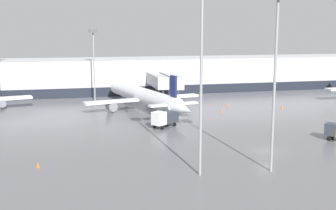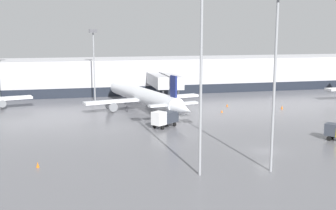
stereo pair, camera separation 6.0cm
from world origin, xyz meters
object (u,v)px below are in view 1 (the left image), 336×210
Objects in this scene: traffic_cone_3 at (222,111)px; service_truck_1 at (165,118)px; apron_light_mast_1 at (93,44)px; traffic_cone_1 at (38,165)px; traffic_cone_0 at (282,107)px; apron_light_mast_0 at (277,33)px; traffic_cone_2 at (227,105)px; apron_light_mast_3 at (202,20)px; parked_jet_2 at (143,96)px.

service_truck_1 is at bearing -144.38° from traffic_cone_3.
service_truck_1 is 9.33× the size of traffic_cone_3.
traffic_cone_1 is at bearing -101.62° from apron_light_mast_1.
traffic_cone_0 is 1.40× the size of traffic_cone_3.
service_truck_1 is 7.84× the size of traffic_cone_1.
service_truck_1 is 26.40m from traffic_cone_1.
traffic_cone_1 is 1.19× the size of traffic_cone_3.
traffic_cone_2 is at bearing 75.36° from apron_light_mast_0.
apron_light_mast_3 is at bearing -129.77° from traffic_cone_0.
traffic_cone_0 is at bearing 164.08° from service_truck_1.
service_truck_1 is 8.71× the size of traffic_cone_2.
traffic_cone_3 is at bearing -119.58° from traffic_cone_2.
apron_light_mast_0 reaches higher than traffic_cone_2.
apron_light_mast_1 is at bearing 78.38° from traffic_cone_1.
service_truck_1 is 29.87m from apron_light_mast_0.
traffic_cone_0 is 13.71m from traffic_cone_3.
traffic_cone_0 is 0.05× the size of apron_light_mast_1.
traffic_cone_0 reaches higher than traffic_cone_3.
parked_jet_2 is 58.52× the size of traffic_cone_1.
service_truck_1 is 0.32× the size of apron_light_mast_1.
apron_light_mast_1 reaches higher than service_truck_1.
apron_light_mast_1 is (-9.68, 31.36, 11.65)m from service_truck_1.
traffic_cone_2 is 48.60m from apron_light_mast_3.
traffic_cone_0 is 1.31× the size of traffic_cone_2.
service_truck_1 is at bearing 168.69° from parked_jet_2.
parked_jet_2 reaches higher than service_truck_1.
apron_light_mast_0 is at bearing -101.67° from traffic_cone_3.
apron_light_mast_3 reaches higher than service_truck_1.
apron_light_mast_0 is 1.24× the size of apron_light_mast_1.
parked_jet_2 reaches higher than traffic_cone_0.
apron_light_mast_3 is at bearing 49.15° from service_truck_1.
traffic_cone_0 is 1.18× the size of traffic_cone_1.
service_truck_1 reaches higher than traffic_cone_3.
parked_jet_2 is at bearing 100.03° from apron_light_mast_0.
apron_light_mast_0 is (7.49, -42.36, 13.15)m from parked_jet_2.
traffic_cone_1 reaches higher than traffic_cone_2.
traffic_cone_0 is 44.75m from apron_light_mast_1.
traffic_cone_0 is 11.58m from traffic_cone_2.
apron_light_mast_1 reaches higher than traffic_cone_3.
service_truck_1 is 0.25× the size of apron_light_mast_0.
apron_light_mast_0 is at bearing 68.14° from service_truck_1.
apron_light_mast_0 is (6.93, -25.27, 14.35)m from service_truck_1.
parked_jet_2 reaches higher than traffic_cone_2.
traffic_cone_3 is 39.50m from apron_light_mast_0.
apron_light_mast_1 is at bearing 138.55° from traffic_cone_3.
traffic_cone_1 is 0.03× the size of apron_light_mast_3.
parked_jet_2 is at bearing -57.42° from apron_light_mast_1.
parked_jet_2 is 1.90× the size of apron_light_mast_0.
traffic_cone_0 is 49.18m from apron_light_mast_3.
traffic_cone_1 is 0.03× the size of apron_light_mast_0.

